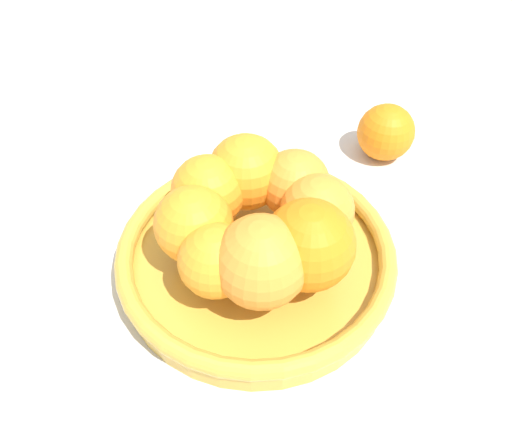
% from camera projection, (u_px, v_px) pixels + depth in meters
% --- Properties ---
extents(ground_plane, '(4.00, 4.00, 0.00)m').
position_uv_depth(ground_plane, '(256.00, 267.00, 0.52)').
color(ground_plane, beige).
extents(fruit_bowl, '(0.28, 0.28, 0.04)m').
position_uv_depth(fruit_bowl, '(256.00, 255.00, 0.51)').
color(fruit_bowl, gold).
rests_on(fruit_bowl, ground_plane).
extents(orange_pile, '(0.19, 0.20, 0.08)m').
position_uv_depth(orange_pile, '(258.00, 218.00, 0.46)').
color(orange_pile, orange).
rests_on(orange_pile, fruit_bowl).
extents(stray_orange, '(0.07, 0.07, 0.07)m').
position_uv_depth(stray_orange, '(386.00, 132.00, 0.62)').
color(stray_orange, orange).
rests_on(stray_orange, ground_plane).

